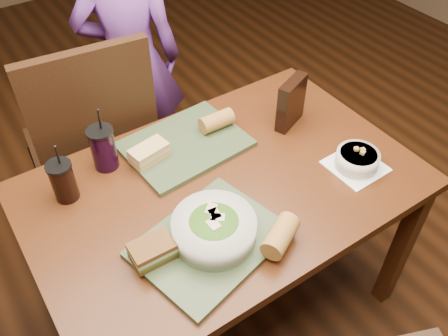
% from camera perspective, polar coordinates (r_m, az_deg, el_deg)
% --- Properties ---
extents(ground, '(6.00, 6.00, 0.00)m').
position_cam_1_polar(ground, '(2.20, 0.00, -15.56)').
color(ground, '#381C0B').
rests_on(ground, ground).
extents(dining_table, '(1.30, 0.85, 0.75)m').
position_cam_1_polar(dining_table, '(1.66, 0.00, -3.98)').
color(dining_table, '#46220E').
rests_on(dining_table, ground).
extents(chair_far, '(0.52, 0.52, 1.09)m').
position_cam_1_polar(chair_far, '(2.05, -15.45, 3.02)').
color(chair_far, black).
rests_on(chair_far, ground).
extents(diner, '(0.58, 0.49, 1.36)m').
position_cam_1_polar(diner, '(2.38, -11.11, 12.46)').
color(diner, '#69338E').
rests_on(diner, ground).
extents(tray_near, '(0.48, 0.41, 0.02)m').
position_cam_1_polar(tray_near, '(1.42, -1.72, -8.91)').
color(tray_near, '#35462A').
rests_on(tray_near, dining_table).
extents(tray_far, '(0.44, 0.35, 0.02)m').
position_cam_1_polar(tray_far, '(1.73, -4.71, 2.86)').
color(tray_far, '#35462A').
rests_on(tray_far, dining_table).
extents(salad_bowl, '(0.25, 0.25, 0.08)m').
position_cam_1_polar(salad_bowl, '(1.39, -1.21, -7.21)').
color(salad_bowl, silver).
rests_on(salad_bowl, tray_near).
extents(soup_bowl, '(0.18, 0.18, 0.07)m').
position_cam_1_polar(soup_bowl, '(1.69, 15.73, 1.00)').
color(soup_bowl, white).
rests_on(soup_bowl, dining_table).
extents(sandwich_near, '(0.12, 0.09, 0.06)m').
position_cam_1_polar(sandwich_near, '(1.37, -8.62, -9.82)').
color(sandwich_near, '#593819').
rests_on(sandwich_near, tray_near).
extents(sandwich_far, '(0.14, 0.09, 0.05)m').
position_cam_1_polar(sandwich_far, '(1.66, -8.99, 1.82)').
color(sandwich_far, tan).
rests_on(sandwich_far, tray_far).
extents(baguette_near, '(0.15, 0.12, 0.07)m').
position_cam_1_polar(baguette_near, '(1.39, 6.82, -8.11)').
color(baguette_near, '#AD7533').
rests_on(baguette_near, tray_near).
extents(baguette_far, '(0.13, 0.06, 0.06)m').
position_cam_1_polar(baguette_far, '(1.77, -0.89, 5.69)').
color(baguette_far, '#AD7533').
rests_on(baguette_far, tray_far).
extents(cup_cola, '(0.08, 0.08, 0.22)m').
position_cam_1_polar(cup_cola, '(1.58, -18.79, -1.49)').
color(cup_cola, black).
rests_on(cup_cola, dining_table).
extents(cup_berry, '(0.09, 0.09, 0.25)m').
position_cam_1_polar(cup_berry, '(1.65, -14.32, 2.34)').
color(cup_berry, black).
rests_on(cup_berry, dining_table).
extents(chip_bag, '(0.15, 0.10, 0.19)m').
position_cam_1_polar(chip_bag, '(1.79, 8.08, 7.79)').
color(chip_bag, black).
rests_on(chip_bag, dining_table).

